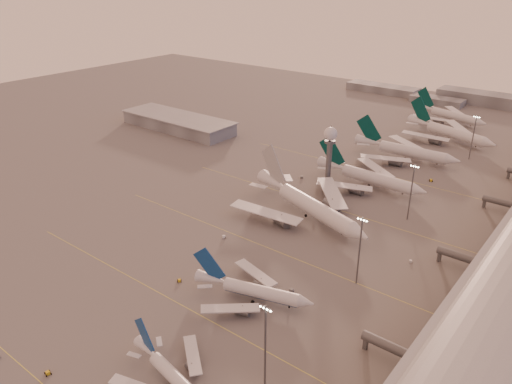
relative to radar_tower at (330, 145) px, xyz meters
The scene contains 23 objects.
ground 121.92m from the radar_tower, 92.39° to the right, with size 700.00×700.00×0.00m, color #605D5D.
taxiway_markings 71.83m from the radar_tower, 68.66° to the right, with size 180.00×185.25×0.02m.
hangar 127.68m from the radar_tower, behind, with size 82.00×27.00×8.50m.
radar_tower is the anchor object (origin of this frame).
mast_a 131.38m from the radar_tower, 66.17° to the right, with size 3.60×0.56×25.00m.
mast_b 82.32m from the radar_tower, 52.43° to the right, with size 3.60×0.56×25.00m.
mast_c 46.66m from the radar_tower, 12.53° to the right, with size 3.60×0.56×25.00m.
mast_d 91.11m from the radar_tower, 61.74° to the left, with size 3.60×0.56×25.00m.
distant_horizon 205.86m from the radar_tower, 90.67° to the left, with size 165.00×37.50×9.00m.
narrowbody_near 139.83m from the radar_tower, 75.79° to the right, with size 33.11×26.21×13.02m.
narrowbody_mid 99.91m from the radar_tower, 73.13° to the right, with size 39.81×31.31×15.96m.
widebody_white 39.72m from the radar_tower, 71.89° to the right, with size 67.93×53.55×24.84m.
greentail_a 26.48m from the radar_tower, 33.96° to the left, with size 58.43×47.12×21.21m.
greentail_b 61.92m from the radar_tower, 75.18° to the left, with size 59.87×48.32×21.74m.
greentail_c 109.31m from the radar_tower, 77.61° to the left, with size 60.22×47.86×22.65m.
greentail_d 147.28m from the radar_tower, 86.28° to the left, with size 54.00×42.99×20.17m.
gsv_tug_near 153.80m from the radar_tower, 87.71° to the right, with size 2.64×3.66×0.95m.
gsv_tug_mid 103.57m from the radar_tower, 88.60° to the right, with size 3.61×3.54×0.90m.
gsv_truck_b 92.40m from the radar_tower, 66.38° to the right, with size 6.03×2.41×2.41m.
gsv_truck_c 72.52m from the radar_tower, 94.09° to the right, with size 6.17×5.00×2.40m.
gsv_catering_b 74.87m from the radar_tower, 34.70° to the right, with size 4.75×3.34×3.57m.
gsv_truck_d 24.82m from the radar_tower, behind, with size 4.57×6.56×2.50m.
gsv_tug_hangar 56.33m from the radar_tower, 43.78° to the left, with size 4.38×3.55×1.09m.
Camera 1 is at (115.33, -76.52, 97.78)m, focal length 35.00 mm.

